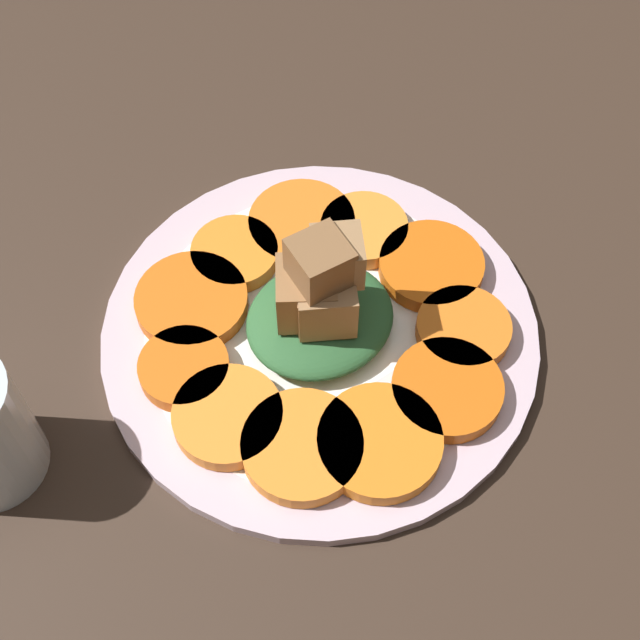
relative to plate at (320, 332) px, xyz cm
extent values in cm
cube|color=#38281E|center=(0.00, 0.00, -1.52)|extent=(120.00, 120.00, 2.00)
cylinder|color=silver|center=(0.00, 0.00, -0.02)|extent=(30.39, 30.39, 1.00)
cylinder|color=white|center=(0.00, 0.00, 0.03)|extent=(24.31, 24.31, 1.00)
cylinder|color=#D45F12|center=(3.74, -9.09, 1.22)|extent=(7.36, 7.36, 1.27)
cylinder|color=orange|center=(7.68, -6.15, 1.22)|extent=(6.51, 6.51, 1.27)
cylinder|color=#D35E11|center=(9.33, -0.72, 1.22)|extent=(7.54, 7.54, 1.27)
cylinder|color=orange|center=(7.42, 4.74, 1.22)|extent=(6.46, 6.46, 1.27)
cylinder|color=orange|center=(3.97, 7.84, 1.22)|extent=(7.89, 7.89, 1.27)
cylinder|color=orange|center=(-1.54, 8.44, 1.22)|extent=(6.32, 6.32, 1.27)
cylinder|color=orange|center=(-6.24, 6.70, 1.22)|extent=(7.90, 7.90, 1.27)
cylinder|color=#D66114|center=(-9.46, 2.36, 1.22)|extent=(6.08, 6.08, 1.27)
cylinder|color=orange|center=(-9.02, -2.36, 1.22)|extent=(7.18, 7.18, 1.27)
cylinder|color=orange|center=(-6.34, -6.90, 1.22)|extent=(7.79, 7.79, 1.27)
cylinder|color=orange|center=(-2.18, -9.52, 1.22)|extent=(8.01, 8.01, 1.27)
ellipsoid|color=#2D6033|center=(0.00, 0.00, 1.72)|extent=(10.43, 9.39, 2.28)
cube|color=#9E754C|center=(0.46, -0.66, 4.76)|extent=(5.21, 5.21, 3.80)
cube|color=olive|center=(-0.74, 0.50, 4.81)|extent=(5.40, 5.40, 3.90)
cube|color=brown|center=(0.17, -0.53, 4.66)|extent=(4.99, 4.99, 3.60)
cube|color=#9E754C|center=(1.33, 0.19, 7.70)|extent=(4.41, 4.41, 3.23)
cube|color=brown|center=(-0.04, 0.09, 8.01)|extent=(3.74, 3.74, 3.43)
cube|color=silver|center=(3.92, -6.40, 0.78)|extent=(12.97, 1.39, 0.40)
cube|color=silver|center=(-3.33, -6.24, 0.78)|extent=(1.62, 2.34, 0.40)
cube|color=silver|center=(-6.69, -7.17, 0.78)|extent=(5.11, 0.42, 0.40)
cube|color=silver|center=(-6.67, -6.50, 0.78)|extent=(5.11, 0.42, 0.40)
cube|color=silver|center=(-6.66, -5.83, 0.78)|extent=(5.11, 0.42, 0.40)
cube|color=silver|center=(-6.64, -5.17, 0.78)|extent=(5.11, 0.42, 0.40)
camera|label=1|loc=(-19.35, -26.92, 52.69)|focal=50.00mm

